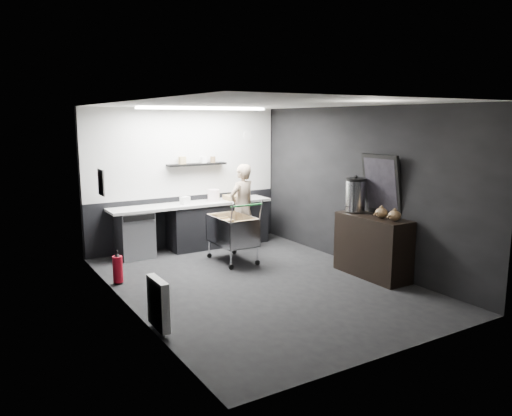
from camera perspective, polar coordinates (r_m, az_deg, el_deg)
floor at (r=7.75m, az=0.29°, el=-8.57°), size 5.50×5.50×0.00m
ceiling at (r=7.35m, az=0.31°, el=11.80°), size 5.50×5.50×0.00m
wall_back at (r=9.86m, az=-8.12°, el=3.41°), size 5.50×0.00×5.50m
wall_front at (r=5.33m, az=16.01°, el=-2.57°), size 5.50×0.00×5.50m
wall_left at (r=6.62m, az=-14.61°, el=-0.08°), size 0.00×5.50×5.50m
wall_right at (r=8.64m, az=11.68°, el=2.37°), size 0.00×5.50×5.50m
kitchen_wall_panel at (r=9.80m, az=-8.15°, el=6.31°), size 3.95×0.02×1.70m
dado_panel at (r=9.97m, az=-7.96°, el=-1.45°), size 3.95×0.02×1.00m
floating_shelf at (r=9.79m, az=-6.78°, el=4.99°), size 1.20×0.22×0.04m
wall_clock at (r=10.40m, az=-1.00°, el=8.28°), size 0.20×0.03×0.20m
poster at (r=7.84m, az=-17.30°, el=2.82°), size 0.02×0.30×0.40m
poster_red_band at (r=7.83m, az=-17.29°, el=3.33°), size 0.02×0.22×0.10m
radiator at (r=6.07m, az=-11.11°, el=-10.66°), size 0.10×0.50×0.60m
ceiling_strip at (r=8.97m, az=-6.02°, el=11.25°), size 2.40×0.20×0.04m
prep_counter at (r=9.76m, az=-6.49°, el=-1.93°), size 3.20×0.61×0.90m
person at (r=9.61m, az=-1.59°, el=0.17°), size 0.68×0.54×1.65m
shopping_cart at (r=8.77m, az=-2.72°, el=-2.81°), size 0.60×0.99×1.10m
sideboard at (r=8.17m, az=13.09°, el=-3.38°), size 0.56×1.30×1.94m
fire_extinguisher at (r=7.94m, az=-15.52°, el=-6.65°), size 0.15×0.15×0.50m
cardboard_box at (r=9.98m, az=-2.28°, el=1.24°), size 0.47×0.37×0.09m
pink_tub at (r=9.80m, az=-4.86°, el=1.46°), size 0.23×0.23×0.23m
white_container at (r=9.50m, az=-8.11°, el=0.85°), size 0.19×0.16×0.14m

